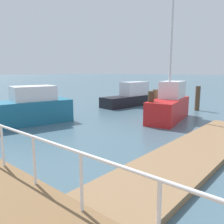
{
  "coord_description": "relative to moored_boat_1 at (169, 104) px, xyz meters",
  "views": [
    {
      "loc": [
        -5.59,
        9.15,
        2.8
      ],
      "look_at": [
        0.53,
        14.42,
        1.35
      ],
      "focal_mm": 37.23,
      "sensor_mm": 36.0,
      "label": 1
    }
  ],
  "objects": [
    {
      "name": "dock_piling_3",
      "position": [
        -1.81,
        0.14,
        -0.01
      ],
      "size": [
        0.3,
        0.3,
        1.76
      ],
      "primitive_type": "cylinder",
      "color": "#473826",
      "rests_on": "ground_plane"
    },
    {
      "name": "dock_piling_0",
      "position": [
        0.12,
        0.99,
        -0.05
      ],
      "size": [
        0.35,
        0.35,
        1.68
      ],
      "primitive_type": "cylinder",
      "color": "brown",
      "rests_on": "ground_plane"
    },
    {
      "name": "dock_piling_2",
      "position": [
        4.2,
        -0.03,
        -0.02
      ],
      "size": [
        0.34,
        0.34,
        1.73
      ],
      "primitive_type": "cylinder",
      "color": "brown",
      "rests_on": "ground_plane"
    },
    {
      "name": "moored_boat_3",
      "position": [
        -6.25,
        5.33,
        -0.11
      ],
      "size": [
        5.86,
        3.05,
        1.99
      ],
      "color": "#1E6B8C",
      "rests_on": "ground_plane"
    },
    {
      "name": "moored_boat_1",
      "position": [
        0.0,
        0.0,
        0.0
      ],
      "size": [
        4.43,
        2.27,
        8.17
      ],
      "color": "red",
      "rests_on": "ground_plane"
    },
    {
      "name": "floating_dock",
      "position": [
        -4.64,
        -3.33,
        -0.8
      ],
      "size": [
        10.77,
        2.0,
        0.18
      ],
      "primitive_type": "cube",
      "color": "#93704C",
      "rests_on": "ground_plane"
    },
    {
      "name": "ground_plane",
      "position": [
        -6.53,
        4.74,
        -0.89
      ],
      "size": [
        300.0,
        300.0,
        0.0
      ],
      "primitive_type": "plane",
      "color": "#476675"
    },
    {
      "name": "moored_boat_2",
      "position": [
        3.2,
        4.91,
        -0.2
      ],
      "size": [
        5.77,
        2.24,
        1.9
      ],
      "color": "black",
      "rests_on": "ground_plane"
    }
  ]
}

